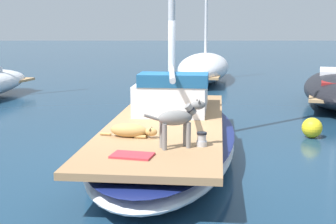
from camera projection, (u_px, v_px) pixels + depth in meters
The scene contains 9 objects.
ground_plane at pixel (168, 155), 9.12m from camera, with size 120.00×120.00×0.00m, color navy.
sailboat_main at pixel (168, 138), 9.06m from camera, with size 3.27×7.46×0.66m.
cabin_house at pixel (174, 94), 10.03m from camera, with size 1.63×2.36×0.84m.
dog_grey at pixel (180, 119), 6.98m from camera, with size 0.92×0.39×0.70m.
dog_tan at pixel (132, 131), 7.69m from camera, with size 0.95×0.39×0.22m.
deck_winch at pixel (203, 140), 7.12m from camera, with size 0.16×0.16×0.21m.
deck_towel at pixel (134, 155), 6.59m from camera, with size 0.56×0.36×0.03m, color #C6333D.
moored_boat_far_astern at pixel (205, 67), 20.46m from camera, with size 3.13×6.89×5.94m.
mooring_buoy at pixel (313, 128), 10.45m from camera, with size 0.44×0.44×0.44m, color yellow.
Camera 1 is at (0.02, -8.82, 2.45)m, focal length 51.67 mm.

